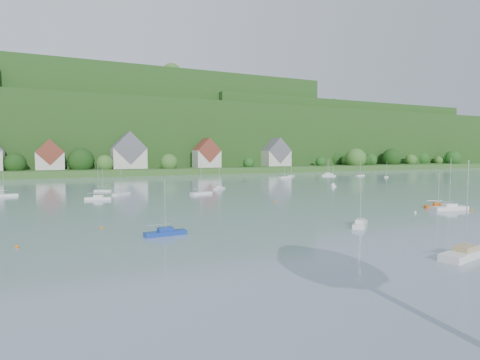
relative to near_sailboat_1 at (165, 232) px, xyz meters
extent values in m
cube|color=#2C5620|center=(16.17, 162.68, 1.09)|extent=(600.00, 60.00, 3.00)
cube|color=#133C13|center=(16.17, 237.68, 19.59)|extent=(620.00, 160.00, 40.00)
cube|color=#133C13|center=(26.17, 232.68, 27.59)|extent=(240.00, 130.00, 60.00)
cube|color=#133C13|center=(176.17, 217.68, 21.59)|extent=(200.00, 110.00, 48.00)
sphere|color=#184715|center=(234.99, 159.20, 5.91)|extent=(10.24, 10.24, 10.24)
sphere|color=#366826|center=(157.67, 142.90, 6.77)|extent=(12.88, 12.88, 12.88)
sphere|color=black|center=(155.52, 160.62, 5.99)|extent=(10.46, 10.46, 10.46)
sphere|color=#184715|center=(134.60, 147.58, 4.68)|extent=(6.45, 6.45, 6.45)
sphere|color=#366826|center=(244.35, 152.56, 4.65)|extent=(6.37, 6.37, 6.37)
sphere|color=black|center=(168.18, 156.68, 6.06)|extent=(10.68, 10.68, 10.68)
sphere|color=black|center=(194.07, 149.10, 6.76)|extent=(12.85, 12.85, 12.85)
sphere|color=#366826|center=(9.38, 146.56, 5.25)|extent=(8.19, 8.19, 8.19)
sphere|color=#366826|center=(170.13, 153.03, 6.00)|extent=(10.50, 10.50, 10.50)
sphere|color=black|center=(168.94, 146.96, 5.20)|extent=(8.05, 8.05, 8.05)
sphere|color=#366826|center=(63.02, 154.77, 6.54)|extent=(12.16, 12.16, 12.16)
sphere|color=#366826|center=(39.16, 142.61, 5.42)|extent=(8.73, 8.73, 8.73)
sphere|color=black|center=(-27.70, 148.54, 5.61)|extent=(9.32, 9.32, 9.32)
sphere|color=#184715|center=(214.81, 150.44, 5.10)|extent=(7.74, 7.74, 7.74)
sphere|color=#184715|center=(175.21, 148.79, 5.46)|extent=(8.84, 8.84, 8.84)
sphere|color=#184715|center=(252.03, 146.92, 6.25)|extent=(11.28, 11.28, 11.28)
sphere|color=#184715|center=(84.01, 144.37, 4.61)|extent=(6.24, 6.24, 6.24)
sphere|color=black|center=(105.60, 157.22, 5.24)|extent=(8.16, 8.16, 8.16)
sphere|color=#366826|center=(160.94, 155.00, 5.22)|extent=(8.09, 8.09, 8.09)
sphere|color=#366826|center=(213.31, 149.98, 5.23)|extent=(8.14, 8.14, 8.14)
sphere|color=black|center=(-0.83, 149.04, 6.46)|extent=(11.92, 11.92, 11.92)
sphere|color=#184715|center=(55.67, 217.71, 59.83)|extent=(12.83, 12.83, 12.83)
sphere|color=#366826|center=(-23.75, 204.86, 59.02)|extent=(8.18, 8.18, 8.18)
sphere|color=#184715|center=(17.28, 242.33, 59.81)|extent=(12.73, 12.73, 12.73)
sphere|color=#184715|center=(99.57, 207.21, 59.60)|extent=(11.50, 11.50, 11.50)
sphere|color=#184715|center=(76.88, 237.57, 60.15)|extent=(14.65, 14.65, 14.65)
sphere|color=#366826|center=(55.42, 193.97, 59.68)|extent=(11.95, 11.95, 11.95)
sphere|color=#184715|center=(135.61, 201.26, 59.29)|extent=(9.76, 9.76, 9.76)
sphere|color=#366826|center=(-30.97, 236.98, 58.82)|extent=(7.07, 7.07, 7.07)
sphere|color=black|center=(12.70, 205.99, 59.02)|extent=(8.21, 8.21, 8.21)
sphere|color=#366826|center=(-6.65, 229.78, 59.73)|extent=(12.24, 12.24, 12.24)
sphere|color=#366826|center=(130.68, 205.66, 59.16)|extent=(9.00, 9.00, 9.00)
sphere|color=#184715|center=(117.20, 220.65, 58.99)|extent=(8.03, 8.03, 8.03)
sphere|color=#366826|center=(192.82, 220.98, 47.25)|extent=(9.52, 9.52, 9.52)
sphere|color=#366826|center=(249.37, 221.68, 47.18)|extent=(9.12, 9.12, 9.12)
sphere|color=#366826|center=(116.65, 221.04, 48.21)|extent=(14.97, 14.97, 14.97)
sphere|color=black|center=(178.09, 191.54, 46.90)|extent=(7.52, 7.52, 7.52)
sphere|color=#184715|center=(94.84, 218.50, 47.30)|extent=(9.78, 9.78, 9.78)
sphere|color=#184715|center=(135.86, 217.39, 47.69)|extent=(12.02, 12.02, 12.02)
sphere|color=black|center=(154.07, 198.70, 47.61)|extent=(11.57, 11.57, 11.57)
sphere|color=#184715|center=(138.60, 185.42, 47.80)|extent=(12.65, 12.65, 12.65)
sphere|color=#366826|center=(158.81, 191.05, 47.04)|extent=(8.28, 8.28, 8.28)
sphere|color=black|center=(184.07, 226.99, 46.89)|extent=(7.47, 7.47, 7.47)
sphere|color=#366826|center=(115.31, 209.90, 47.24)|extent=(9.48, 9.48, 9.48)
sphere|color=black|center=(205.61, 233.90, 41.06)|extent=(8.43, 8.43, 8.43)
sphere|color=#184715|center=(-23.80, 224.82, 41.69)|extent=(12.01, 12.01, 12.01)
sphere|color=black|center=(198.24, 207.36, 41.96)|extent=(13.54, 13.54, 13.54)
sphere|color=black|center=(134.84, 215.03, 42.23)|extent=(15.08, 15.08, 15.08)
sphere|color=#366826|center=(124.58, 230.70, 42.38)|extent=(15.99, 15.99, 15.99)
sphere|color=black|center=(12.47, 234.89, 42.34)|extent=(15.72, 15.72, 15.72)
sphere|color=#366826|center=(234.58, 264.18, 42.07)|extent=(14.17, 14.17, 14.17)
sphere|color=#184715|center=(27.06, 230.60, 41.43)|extent=(10.54, 10.54, 10.54)
sphere|color=black|center=(249.27, 196.67, 42.06)|extent=(14.14, 14.14, 14.14)
cube|color=beige|center=(-13.83, 151.68, 6.59)|extent=(12.00, 9.00, 8.00)
cube|color=brown|center=(-13.83, 151.68, 10.59)|extent=(12.00, 9.36, 12.00)
cube|color=beige|center=(21.17, 150.68, 7.59)|extent=(16.00, 11.00, 10.00)
cube|color=#58575F|center=(21.17, 150.68, 12.59)|extent=(16.00, 11.44, 16.00)
cube|color=beige|center=(61.17, 148.68, 7.09)|extent=(13.00, 10.00, 9.00)
cube|color=brown|center=(61.17, 148.68, 11.59)|extent=(13.00, 10.40, 13.00)
cube|color=beige|center=(106.17, 152.68, 7.09)|extent=(15.00, 10.00, 9.00)
cube|color=#58575F|center=(106.17, 152.68, 11.59)|extent=(15.00, 10.40, 15.00)
cube|color=navy|center=(0.00, 0.00, -0.14)|extent=(5.52, 1.91, 0.54)
cube|color=navy|center=(0.00, 0.00, 0.38)|extent=(1.97, 1.20, 0.50)
cylinder|color=silver|center=(0.00, 0.00, 3.52)|extent=(0.10, 0.10, 6.77)
cylinder|color=silver|center=(-0.81, -0.06, 1.03)|extent=(2.98, 0.30, 0.08)
cube|color=silver|center=(24.67, -23.72, -0.05)|extent=(7.58, 3.55, 0.73)
cube|color=tan|center=(24.67, -23.72, 0.57)|extent=(2.81, 1.94, 0.50)
cylinder|color=silver|center=(24.67, -23.72, 4.89)|extent=(0.10, 0.10, 9.14)
cylinder|color=silver|center=(23.60, -23.96, 1.22)|extent=(3.95, 0.93, 0.08)
cube|color=silver|center=(27.05, -5.88, -0.13)|extent=(5.34, 5.11, 0.58)
cube|color=silver|center=(27.05, -5.88, 0.41)|extent=(2.25, 2.20, 0.50)
cylinder|color=silver|center=(27.05, -5.88, 3.77)|extent=(0.10, 0.10, 7.22)
cylinder|color=silver|center=(26.41, -6.47, 1.06)|extent=(2.39, 2.21, 0.08)
cube|color=silver|center=(53.50, -0.25, -0.06)|extent=(7.38, 3.21, 0.71)
cube|color=silver|center=(53.50, -0.25, 0.55)|extent=(2.70, 1.81, 0.50)
cylinder|color=silver|center=(53.50, -0.25, 4.76)|extent=(0.10, 0.10, 8.92)
cylinder|color=silver|center=(52.44, -0.07, 1.20)|extent=(3.88, 0.76, 0.08)
cube|color=#DC5B11|center=(54.02, 2.53, -0.17)|extent=(4.99, 3.64, 0.49)
cube|color=#DC5B11|center=(54.02, 2.53, 0.33)|extent=(1.99, 1.70, 0.50)
cylinder|color=silver|center=(54.02, 2.53, 3.17)|extent=(0.10, 0.10, 6.19)
cylinder|color=silver|center=(53.38, 2.89, 0.98)|extent=(2.41, 1.41, 0.08)
sphere|color=orange|center=(-16.76, 0.43, -0.41)|extent=(0.39, 0.39, 0.39)
sphere|color=white|center=(44.70, -0.21, -0.41)|extent=(0.45, 0.45, 0.45)
sphere|color=orange|center=(55.71, -3.01, -0.41)|extent=(0.45, 0.45, 0.45)
sphere|color=orange|center=(30.54, 24.29, -0.41)|extent=(0.46, 0.46, 0.46)
sphere|color=orange|center=(-6.93, 8.30, -0.41)|extent=(0.41, 0.41, 0.41)
cube|color=silver|center=(108.27, 106.60, -0.13)|extent=(5.87, 2.36, 0.57)
cube|color=silver|center=(108.27, 106.60, 0.41)|extent=(2.13, 1.38, 0.50)
cylinder|color=silver|center=(108.27, 106.60, 3.73)|extent=(0.10, 0.10, 7.14)
cylinder|color=silver|center=(107.43, 106.48, 1.06)|extent=(3.12, 0.51, 0.08)
cube|color=silver|center=(21.38, 46.08, -0.12)|extent=(6.16, 3.33, 0.59)
cylinder|color=silver|center=(21.38, 46.08, 3.89)|extent=(0.10, 0.10, 7.42)
cylinder|color=silver|center=(20.53, 45.82, 1.08)|extent=(3.14, 1.04, 0.08)
cube|color=silver|center=(115.22, 91.70, -0.18)|extent=(4.92, 2.17, 0.48)
cylinder|color=silver|center=(115.22, 91.70, 3.03)|extent=(0.10, 0.10, 5.95)
cylinder|color=silver|center=(114.52, 91.57, 0.96)|extent=(2.59, 0.55, 0.08)
cube|color=silver|center=(84.64, 102.22, -0.11)|extent=(5.49, 5.61, 0.61)
cylinder|color=silver|center=(84.64, 102.22, 4.03)|extent=(0.10, 0.10, 7.67)
cylinder|color=silver|center=(84.01, 101.55, 1.10)|extent=(2.40, 2.49, 0.08)
cube|color=silver|center=(67.58, 51.33, -0.18)|extent=(3.53, 4.70, 0.47)
cube|color=silver|center=(67.58, 51.33, 0.30)|extent=(1.63, 1.88, 0.50)
cylinder|color=silver|center=(67.58, 51.33, 2.99)|extent=(0.10, 0.10, 5.86)
cylinder|color=silver|center=(67.22, 50.73, 0.95)|extent=(1.39, 2.26, 0.08)
cube|color=silver|center=(-0.54, 64.64, -0.18)|extent=(4.74, 3.24, 0.46)
cylinder|color=silver|center=(-0.54, 64.64, 2.96)|extent=(0.10, 0.10, 5.81)
cylinder|color=silver|center=(-1.16, 64.95, 0.95)|extent=(2.32, 1.22, 0.08)
cube|color=silver|center=(2.63, 53.31, -0.14)|extent=(5.01, 5.10, 0.56)
cylinder|color=silver|center=(2.63, 53.31, 3.63)|extent=(0.10, 0.10, 6.98)
cylinder|color=silver|center=(2.05, 52.71, 1.04)|extent=(2.20, 2.26, 0.08)
cube|color=silver|center=(30.96, 57.21, -0.16)|extent=(4.76, 4.50, 0.51)
cube|color=silver|center=(30.96, 57.21, 0.35)|extent=(2.00, 1.95, 0.50)
cylinder|color=silver|center=(30.96, 57.21, 3.30)|extent=(0.10, 0.10, 6.41)
cylinder|color=silver|center=(30.39, 56.69, 1.00)|extent=(2.14, 1.95, 0.08)
cube|color=silver|center=(-23.82, 61.49, -0.11)|extent=(6.26, 2.35, 0.61)
cylinder|color=silver|center=(-23.82, 61.49, 4.02)|extent=(0.10, 0.10, 7.64)
cube|color=silver|center=(-3.68, 44.90, -0.12)|extent=(6.06, 3.52, 0.59)
cube|color=silver|center=(-3.68, 44.90, 0.42)|extent=(2.32, 1.77, 0.50)
cylinder|color=silver|center=(-3.68, 44.90, 3.83)|extent=(0.10, 0.10, 7.32)
cylinder|color=silver|center=(-4.50, 45.20, 1.07)|extent=(3.06, 1.16, 0.08)
cube|color=silver|center=(76.47, 94.93, -0.13)|extent=(5.91, 2.93, 0.57)
cylinder|color=silver|center=(76.47, 94.93, 3.71)|extent=(0.10, 0.10, 7.12)
cylinder|color=silver|center=(75.64, 94.72, 1.06)|extent=(3.06, 0.84, 0.08)
cube|color=silver|center=(100.41, 95.58, -0.11)|extent=(5.54, 5.35, 0.60)
cylinder|color=silver|center=(100.41, 95.58, 3.95)|extent=(0.10, 0.10, 7.52)
cylinder|color=silver|center=(99.75, 96.20, 1.09)|extent=(2.47, 2.33, 0.08)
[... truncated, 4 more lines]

